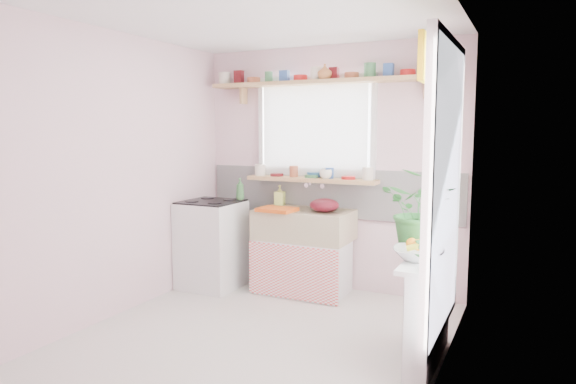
% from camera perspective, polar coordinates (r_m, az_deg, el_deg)
% --- Properties ---
extents(room, '(3.20, 3.20, 3.20)m').
position_cam_1_polar(room, '(4.40, 9.16, 3.23)').
color(room, silver).
rests_on(room, ground).
extents(sink_unit, '(0.95, 0.65, 1.11)m').
position_cam_1_polar(sink_unit, '(5.23, 1.76, -6.54)').
color(sink_unit, white).
rests_on(sink_unit, ground).
extents(cooker, '(0.58, 0.58, 0.93)m').
position_cam_1_polar(cooker, '(5.47, -8.48, -5.71)').
color(cooker, white).
rests_on(cooker, ground).
extents(radiator_ledge, '(0.22, 0.95, 0.78)m').
position_cam_1_polar(radiator_ledge, '(3.81, 15.37, -12.44)').
color(radiator_ledge, white).
rests_on(radiator_ledge, ground).
extents(windowsill, '(1.40, 0.22, 0.04)m').
position_cam_1_polar(windowsill, '(5.28, 2.61, 1.38)').
color(windowsill, tan).
rests_on(windowsill, room).
extents(pine_shelf, '(2.52, 0.24, 0.04)m').
position_cam_1_polar(pine_shelf, '(5.21, 4.18, 12.09)').
color(pine_shelf, tan).
rests_on(pine_shelf, room).
extents(shelf_crockery, '(2.47, 0.11, 0.12)m').
position_cam_1_polar(shelf_crockery, '(5.22, 4.18, 12.91)').
color(shelf_crockery, silver).
rests_on(shelf_crockery, pine_shelf).
extents(sill_crockery, '(1.35, 0.11, 0.12)m').
position_cam_1_polar(sill_crockery, '(5.28, 2.44, 2.20)').
color(sill_crockery, silver).
rests_on(sill_crockery, windowsill).
extents(dish_tray, '(0.37, 0.29, 0.04)m').
position_cam_1_polar(dish_tray, '(5.06, -1.23, -1.96)').
color(dish_tray, '#EE5A15').
rests_on(dish_tray, sink_unit).
extents(colander, '(0.33, 0.33, 0.13)m').
position_cam_1_polar(colander, '(5.03, 4.05, -1.46)').
color(colander, '#540E1A').
rests_on(colander, sink_unit).
extents(jade_plant, '(0.64, 0.59, 0.60)m').
position_cam_1_polar(jade_plant, '(3.79, 14.73, -1.95)').
color(jade_plant, '#2D702F').
rests_on(jade_plant, radiator_ledge).
extents(fruit_bowl, '(0.40, 0.40, 0.08)m').
position_cam_1_polar(fruit_bowl, '(3.58, 14.28, -6.68)').
color(fruit_bowl, silver).
rests_on(fruit_bowl, radiator_ledge).
extents(herb_pot, '(0.13, 0.11, 0.22)m').
position_cam_1_polar(herb_pot, '(3.30, 14.90, -6.67)').
color(herb_pot, '#27622B').
rests_on(herb_pot, radiator_ledge).
extents(soap_bottle_sink, '(0.11, 0.11, 0.21)m').
position_cam_1_polar(soap_bottle_sink, '(5.48, -0.92, -0.35)').
color(soap_bottle_sink, '#DDE766').
rests_on(soap_bottle_sink, sink_unit).
extents(sill_cup, '(0.13, 0.13, 0.10)m').
position_cam_1_polar(sill_cup, '(5.15, 4.21, 1.99)').
color(sill_cup, white).
rests_on(sill_cup, windowsill).
extents(sill_bowl, '(0.23, 0.23, 0.06)m').
position_cam_1_polar(sill_bowl, '(5.32, 3.08, 1.95)').
color(sill_bowl, '#3167A2').
rests_on(sill_bowl, windowsill).
extents(shelf_vase, '(0.18, 0.18, 0.15)m').
position_cam_1_polar(shelf_vase, '(5.16, 4.11, 13.19)').
color(shelf_vase, '#B26A37').
rests_on(shelf_vase, pine_shelf).
extents(cooker_bottle, '(0.11, 0.11, 0.23)m').
position_cam_1_polar(cooker_bottle, '(5.44, -5.36, 0.35)').
color(cooker_bottle, '#3D7B40').
rests_on(cooker_bottle, cooker).
extents(fruit, '(0.20, 0.14, 0.10)m').
position_cam_1_polar(fruit, '(3.57, 14.43, -5.69)').
color(fruit, orange).
rests_on(fruit, fruit_bowl).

